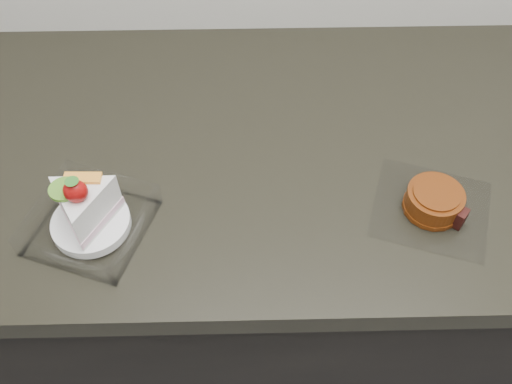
# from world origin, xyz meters

# --- Properties ---
(counter) EXTENTS (2.04, 0.64, 0.90)m
(counter) POSITION_xyz_m (0.00, 1.69, 0.45)
(counter) COLOR black
(counter) RESTS_ON ground
(cake_tray) EXTENTS (0.20, 0.20, 0.12)m
(cake_tray) POSITION_xyz_m (-0.40, 1.52, 0.93)
(cake_tray) COLOR white
(cake_tray) RESTS_ON counter
(mooncake_wrap) EXTENTS (0.21, 0.20, 0.04)m
(mooncake_wrap) POSITION_xyz_m (0.10, 1.54, 0.92)
(mooncake_wrap) COLOR white
(mooncake_wrap) RESTS_ON counter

